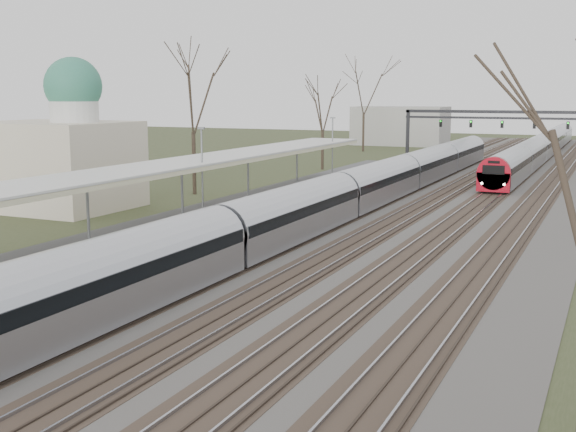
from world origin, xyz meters
name	(u,v)px	position (x,y,z in m)	size (l,w,h in m)	color
track_bed	(432,196)	(0.26, 55.00, 0.06)	(24.00, 160.00, 0.22)	#474442
platform	(214,216)	(-9.05, 37.50, 0.50)	(3.50, 69.00, 1.00)	#9E9B93
canopy	(171,166)	(-9.05, 32.99, 3.93)	(4.10, 50.00, 3.11)	slate
dome_building	(57,155)	(-21.71, 38.00, 3.72)	(10.00, 8.00, 10.30)	beige
signal_gantry	(496,121)	(0.29, 84.99, 4.91)	(21.00, 0.59, 6.08)	black
tree_west_far	(192,92)	(-17.00, 48.00, 8.02)	(5.50, 5.50, 11.33)	#2D231C
train_near	(375,184)	(-2.50, 49.18, 1.48)	(2.62, 75.21, 3.05)	#A3A6AD
train_far	(542,146)	(4.50, 94.62, 1.48)	(2.62, 75.21, 3.05)	#A3A6AD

